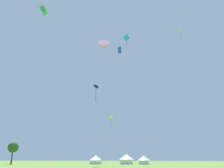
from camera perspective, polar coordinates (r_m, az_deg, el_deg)
kite_blue_box at (r=48.18m, az=1.92°, el=8.44°), size 1.58×2.74×24.13m
kite_black_parafoil at (r=60.82m, az=-4.02°, el=-0.66°), size 2.96×3.75×20.46m
kite_pink_delta at (r=60.82m, az=-2.07°, el=9.45°), size 3.34×3.87×31.67m
kite_cyan_diamond at (r=71.97m, az=3.69°, el=10.83°), size 2.30×1.39×38.66m
kite_yellow_parafoil at (r=47.18m, az=-0.29°, el=-8.46°), size 2.47×3.09×10.09m
kite_yellow_diamond at (r=69.40m, az=16.96°, el=11.69°), size 0.61×3.31×37.73m
kite_green_box at (r=46.42m, az=-16.82°, el=17.21°), size 2.53×2.20×28.94m
festival_tent_center at (r=76.08m, az=-4.10°, el=-18.35°), size 4.04×4.04×2.63m
festival_tent_left at (r=74.55m, az=3.66°, el=-18.20°), size 4.62×4.62×3.00m
festival_tent_right at (r=74.25m, az=8.02°, el=-18.27°), size 3.91×3.91×2.54m
tree_distant_left at (r=78.28m, az=-23.57°, el=-14.40°), size 3.19×3.19×6.58m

